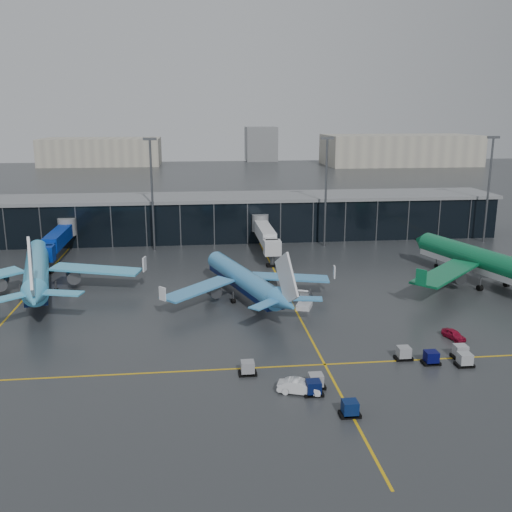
{
  "coord_description": "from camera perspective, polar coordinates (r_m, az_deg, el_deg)",
  "views": [
    {
      "loc": [
        -6.0,
        -79.84,
        30.73
      ],
      "look_at": [
        5.0,
        18.0,
        6.0
      ],
      "focal_mm": 40.0,
      "sensor_mm": 36.0,
      "label": 1
    }
  ],
  "objects": [
    {
      "name": "ground",
      "position": [
        85.76,
        -1.99,
        -6.91
      ],
      "size": [
        600.0,
        600.0,
        0.0
      ],
      "primitive_type": "plane",
      "color": "#282B2D",
      "rests_on": "ground"
    },
    {
      "name": "terminal_pier",
      "position": [
        144.21,
        -3.94,
        3.96
      ],
      "size": [
        142.0,
        17.0,
        10.7
      ],
      "color": "black",
      "rests_on": "ground"
    },
    {
      "name": "jet_bridges",
      "position": [
        128.89,
        -19.28,
        1.58
      ],
      "size": [
        94.0,
        27.5,
        7.2
      ],
      "color": "#595B60",
      "rests_on": "ground"
    },
    {
      "name": "flood_masts",
      "position": [
        131.4,
        -1.57,
        6.7
      ],
      "size": [
        203.0,
        0.5,
        25.5
      ],
      "color": "#595B60",
      "rests_on": "ground"
    },
    {
      "name": "distant_hangars",
      "position": [
        355.04,
        2.71,
        10.54
      ],
      "size": [
        260.0,
        71.0,
        22.0
      ],
      "color": "#B2AD99",
      "rests_on": "ground"
    },
    {
      "name": "taxi_lines",
      "position": [
        96.86,
        3.44,
        -4.42
      ],
      "size": [
        220.0,
        120.0,
        0.02
      ],
      "color": "gold",
      "rests_on": "ground"
    },
    {
      "name": "airliner_arkefly",
      "position": [
        106.34,
        -21.19,
        -0.0
      ],
      "size": [
        46.35,
        50.23,
        13.15
      ],
      "primitive_type": null,
      "rotation": [
        0.0,
        0.0,
        0.23
      ],
      "color": "#45B4E3",
      "rests_on": "ground"
    },
    {
      "name": "airliner_klm_near",
      "position": [
        96.11,
        -1.33,
        -1.09
      ],
      "size": [
        41.07,
        43.96,
        11.1
      ],
      "primitive_type": null,
      "rotation": [
        0.0,
        0.0,
        0.3
      ],
      "color": "#3D8ECB",
      "rests_on": "ground"
    },
    {
      "name": "airliner_aer_lingus",
      "position": [
        111.17,
        22.16,
        0.72
      ],
      "size": [
        50.95,
        54.79,
        14.02
      ],
      "primitive_type": null,
      "rotation": [
        0.0,
        0.0,
        0.28
      ],
      "color": "#0C653B",
      "rests_on": "ground"
    },
    {
      "name": "baggage_carts",
      "position": [
        71.2,
        11.94,
        -11.12
      ],
      "size": [
        30.03,
        14.51,
        1.7
      ],
      "color": "black",
      "rests_on": "ground"
    },
    {
      "name": "mobile_airstair",
      "position": [
        92.98,
        4.85,
        -4.75
      ],
      "size": [
        3.23,
        3.79,
        3.45
      ],
      "rotation": [
        0.0,
        0.0,
        -0.38
      ],
      "color": "silver",
      "rests_on": "ground"
    },
    {
      "name": "service_van_red",
      "position": [
        85.06,
        19.16,
        -7.42
      ],
      "size": [
        2.52,
        4.16,
        1.32
      ],
      "primitive_type": "imported",
      "rotation": [
        0.0,
        0.0,
        0.26
      ],
      "color": "maroon",
      "rests_on": "ground"
    },
    {
      "name": "service_van_white",
      "position": [
        66.03,
        4.35,
        -12.89
      ],
      "size": [
        5.22,
        3.14,
        1.63
      ],
      "primitive_type": "imported",
      "rotation": [
        0.0,
        0.0,
        1.26
      ],
      "color": "silver",
      "rests_on": "ground"
    }
  ]
}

